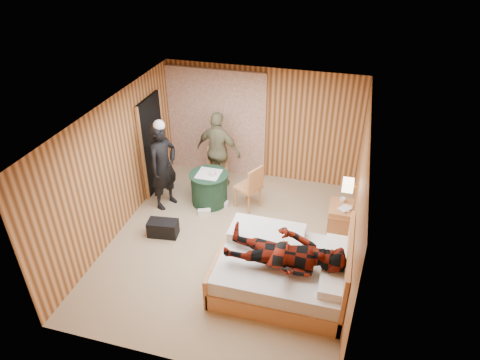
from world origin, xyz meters
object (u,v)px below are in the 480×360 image
(nightstand, at_px, (340,218))
(round_table, at_px, (209,188))
(chair_near, at_px, (251,185))
(man_on_bed, at_px, (285,247))
(duffel_bag, at_px, (163,228))
(wall_lamp, at_px, (348,185))
(man_at_table, at_px, (218,151))
(bed, at_px, (284,270))
(woman_standing, at_px, (163,166))
(chair_far, at_px, (217,165))

(nightstand, height_order, round_table, round_table)
(chair_near, xyz_separation_m, man_on_bed, (1.04, -2.14, 0.43))
(duffel_bag, bearing_deg, chair_near, 35.53)
(wall_lamp, height_order, round_table, wall_lamp)
(nightstand, xyz_separation_m, man_at_table, (-2.64, 0.92, 0.56))
(duffel_bag, bearing_deg, man_at_table, 68.15)
(bed, height_order, man_at_table, man_at_table)
(bed, relative_size, woman_standing, 1.13)
(round_table, xyz_separation_m, man_on_bed, (1.91, -2.12, 0.63))
(round_table, height_order, chair_far, chair_far)
(nightstand, height_order, man_on_bed, man_on_bed)
(chair_near, xyz_separation_m, woman_standing, (-1.69, -0.33, 0.34))
(bed, bearing_deg, wall_lamp, 56.34)
(chair_far, height_order, woman_standing, woman_standing)
(bed, height_order, woman_standing, woman_standing)
(wall_lamp, xyz_separation_m, round_table, (-2.68, 0.68, -0.95))
(wall_lamp, xyz_separation_m, chair_near, (-1.81, 0.71, -0.74))
(wall_lamp, relative_size, man_at_table, 0.15)
(wall_lamp, height_order, man_at_table, man_at_table)
(round_table, xyz_separation_m, man_at_table, (-0.00, 0.65, 0.51))
(man_at_table, bearing_deg, bed, 137.05)
(nightstand, distance_m, round_table, 2.65)
(nightstand, height_order, chair_near, chair_near)
(wall_lamp, xyz_separation_m, man_at_table, (-2.68, 1.34, -0.44))
(wall_lamp, bearing_deg, bed, -123.66)
(wall_lamp, height_order, chair_far, wall_lamp)
(man_on_bed, bearing_deg, bed, 96.77)
(wall_lamp, distance_m, round_table, 2.93)
(chair_far, distance_m, man_on_bed, 3.38)
(nightstand, xyz_separation_m, duffel_bag, (-3.13, -0.97, -0.14))
(chair_near, bearing_deg, man_on_bed, 52.95)
(wall_lamp, bearing_deg, duffel_bag, -170.19)
(bed, xyz_separation_m, duffel_bag, (-2.37, 0.65, -0.17))
(bed, distance_m, duffel_bag, 2.47)
(chair_near, relative_size, man_on_bed, 0.54)
(nightstand, bearing_deg, chair_near, 170.70)
(bed, distance_m, woman_standing, 3.19)
(duffel_bag, bearing_deg, bed, -22.66)
(nightstand, distance_m, man_at_table, 2.85)
(duffel_bag, bearing_deg, man_on_bed, -27.45)
(man_at_table, bearing_deg, nightstand, 171.37)
(wall_lamp, bearing_deg, chair_far, 154.22)
(bed, height_order, duffel_bag, bed)
(duffel_bag, bearing_deg, chair_far, 68.64)
(wall_lamp, height_order, nightstand, wall_lamp)
(man_on_bed, bearing_deg, man_at_table, 124.58)
(woman_standing, distance_m, man_on_bed, 3.28)
(bed, xyz_separation_m, man_on_bed, (0.03, -0.23, 0.66))
(bed, height_order, man_on_bed, man_on_bed)
(woman_standing, height_order, man_at_table, woman_standing)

